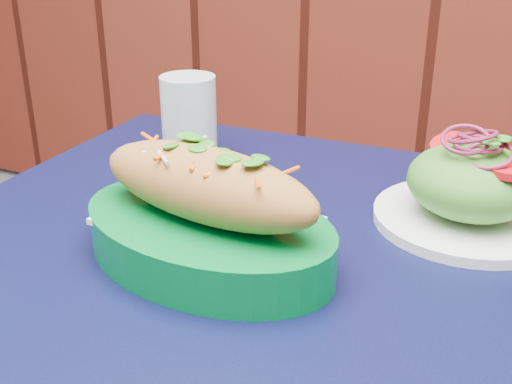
% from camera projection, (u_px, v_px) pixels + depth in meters
% --- Properties ---
extents(cafe_table, '(0.81, 0.81, 0.75)m').
position_uv_depth(cafe_table, '(263.00, 346.00, 0.66)').
color(cafe_table, black).
rests_on(cafe_table, ground).
extents(banh_mi_basket, '(0.30, 0.22, 0.13)m').
position_uv_depth(banh_mi_basket, '(207.00, 215.00, 0.63)').
color(banh_mi_basket, '#006B29').
rests_on(banh_mi_basket, cafe_table).
extents(salad_plate, '(0.21, 0.21, 0.11)m').
position_uv_depth(salad_plate, '(471.00, 188.00, 0.71)').
color(salad_plate, white).
rests_on(salad_plate, cafe_table).
extents(water_glass, '(0.08, 0.08, 0.12)m').
position_uv_depth(water_glass, '(189.00, 120.00, 0.87)').
color(water_glass, silver).
rests_on(water_glass, cafe_table).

